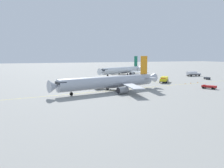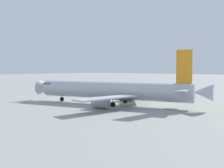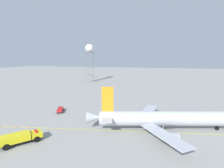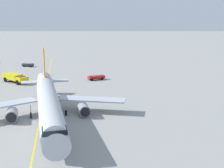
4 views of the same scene
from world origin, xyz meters
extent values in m
plane|color=gray|center=(0.00, 0.00, 0.00)|extent=(600.00, 600.00, 0.00)
cylinder|color=#B2B7C1|center=(0.82, -2.87, 3.33)|extent=(13.30, 36.79, 4.01)
cone|color=#B2B7C1|center=(5.84, -21.91, 3.33)|extent=(4.45, 3.87, 3.81)
cone|color=#B2B7C1|center=(-4.28, 16.46, 3.63)|extent=(4.31, 4.74, 3.41)
cube|color=black|center=(5.28, -19.78, 4.24)|extent=(3.91, 3.19, 0.70)
ellipsoid|color=slate|center=(0.35, -1.08, 2.23)|extent=(6.88, 13.79, 2.20)
cube|color=orange|center=(-3.33, 12.87, 8.75)|extent=(1.05, 3.16, 6.82)
cube|color=#B2B7C1|center=(-0.29, 13.67, 4.14)|extent=(5.20, 3.71, 0.20)
cube|color=#B2B7C1|center=(-6.37, 12.06, 4.14)|extent=(5.20, 3.71, 0.20)
cube|color=#B2B7C1|center=(8.66, 2.46, 2.63)|extent=(14.26, 5.65, 0.28)
cube|color=#B2B7C1|center=(-8.63, -2.10, 2.63)|extent=(13.12, 11.41, 0.28)
cylinder|color=gray|center=(7.26, -0.41, 1.26)|extent=(3.05, 3.91, 2.24)
cylinder|color=black|center=(7.71, -2.12, 1.26)|extent=(1.88, 0.63, 1.91)
cylinder|color=gray|center=(-6.00, -3.90, 1.26)|extent=(3.05, 3.91, 2.24)
cylinder|color=black|center=(-5.55, -5.62, 1.26)|extent=(1.88, 0.63, 1.91)
cylinder|color=#9EA0A5|center=(4.40, -16.46, 1.59)|extent=(0.20, 0.20, 2.08)
cylinder|color=black|center=(4.40, -16.46, 0.55)|extent=(0.57, 1.14, 1.10)
cylinder|color=#9EA0A5|center=(3.64, -0.21, 1.59)|extent=(0.20, 0.20, 2.08)
cylinder|color=black|center=(3.64, -0.21, 0.55)|extent=(0.57, 1.14, 1.10)
cylinder|color=#9EA0A5|center=(-2.95, -1.95, 1.59)|extent=(0.20, 0.20, 2.08)
cylinder|color=black|center=(-2.95, -1.95, 0.55)|extent=(0.57, 1.14, 1.10)
cube|color=#232326|center=(7.49, 34.48, 0.48)|extent=(5.30, 3.67, 0.20)
cube|color=red|center=(5.88, 33.68, 0.91)|extent=(2.20, 2.34, 0.65)
cube|color=black|center=(5.28, 33.39, 1.00)|extent=(0.76, 1.43, 0.36)
cube|color=red|center=(8.27, 34.86, 0.93)|extent=(3.86, 3.15, 0.70)
cube|color=red|center=(5.88, 33.68, 1.33)|extent=(1.11, 1.43, 0.16)
cylinder|color=black|center=(6.28, 32.85, 0.38)|extent=(0.81, 0.59, 0.76)
cylinder|color=black|center=(5.47, 34.51, 0.38)|extent=(0.81, 0.59, 0.76)
cylinder|color=black|center=(9.37, 34.37, 0.38)|extent=(0.81, 0.59, 0.76)
cylinder|color=black|center=(8.56, 36.03, 0.38)|extent=(0.81, 0.59, 0.76)
cube|color=#232326|center=(-16.15, 30.23, 0.80)|extent=(8.79, 7.77, 0.20)
cube|color=yellow|center=(-13.47, 28.07, 1.50)|extent=(3.71, 3.79, 1.20)
cube|color=black|center=(-12.61, 27.37, 1.68)|extent=(1.61, 1.96, 0.67)
cube|color=yellow|center=(-17.16, 31.05, 1.70)|extent=(7.04, 6.48, 1.60)
cube|color=red|center=(-13.47, 28.07, 2.20)|extent=(1.75, 1.97, 0.16)
cylinder|color=black|center=(-12.70, 29.33, 0.70)|extent=(1.26, 1.10, 1.40)
cylinder|color=black|center=(-14.54, 27.05, 0.70)|extent=(1.26, 1.10, 1.40)
cylinder|color=black|center=(-17.54, 33.24, 0.70)|extent=(1.26, 1.10, 1.40)
cylinder|color=black|center=(-19.38, 30.96, 0.70)|extent=(1.26, 1.10, 1.40)
cube|color=#232326|center=(-20.23, 58.49, 0.42)|extent=(4.59, 2.64, 0.20)
cube|color=#2D333D|center=(-18.77, 58.04, 0.87)|extent=(1.74, 1.97, 0.70)
cube|color=black|center=(-18.24, 57.88, 0.97)|extent=(0.49, 1.36, 0.39)
cube|color=#2D333D|center=(-20.95, 58.71, 0.82)|extent=(3.22, 2.43, 0.60)
cylinder|color=black|center=(-18.53, 58.83, 0.32)|extent=(0.69, 0.46, 0.64)
cylinder|color=black|center=(-19.02, 57.24, 0.32)|extent=(0.69, 0.46, 0.64)
cylinder|color=black|center=(-21.32, 59.70, 0.32)|extent=(0.69, 0.46, 0.64)
cylinder|color=black|center=(-21.81, 58.11, 0.32)|extent=(0.69, 0.46, 0.64)
cube|color=yellow|center=(-0.32, -6.87, 0.00)|extent=(31.87, 180.45, 0.01)
cone|color=orange|center=(-7.76, 35.48, 0.28)|extent=(0.36, 0.36, 0.55)
cylinder|color=white|center=(-7.76, 35.48, 0.30)|extent=(0.22, 0.22, 0.06)
cone|color=orange|center=(-8.56, 39.06, 0.28)|extent=(0.36, 0.36, 0.55)
cylinder|color=white|center=(-8.56, 39.06, 0.30)|extent=(0.22, 0.22, 0.06)
cone|color=orange|center=(-9.58, 43.62, 0.28)|extent=(0.36, 0.36, 0.55)
cylinder|color=white|center=(-9.58, 43.62, 0.30)|extent=(0.22, 0.22, 0.06)
camera|label=1|loc=(78.03, -30.73, 12.68)|focal=38.74mm
camera|label=2|loc=(47.15, 36.23, 8.46)|focal=42.36mm
camera|label=3|loc=(-46.81, -0.15, 19.89)|focal=27.57mm
camera|label=4|loc=(13.85, -60.87, 20.07)|focal=51.01mm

